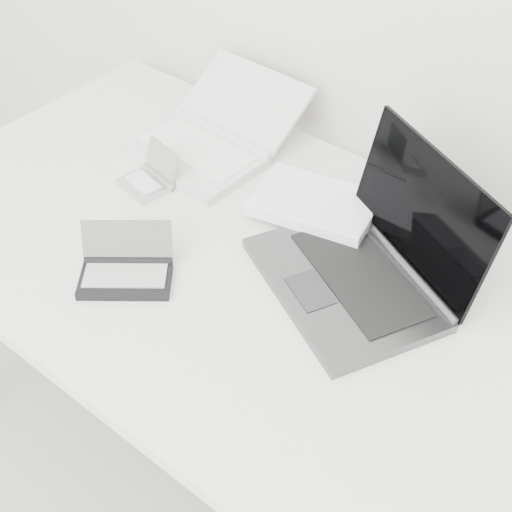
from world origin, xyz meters
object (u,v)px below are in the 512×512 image
Objects in this scene: laptop_large at (351,245)px; desk at (282,294)px; palmtop_charcoal at (126,270)px; netbook_open_white at (208,139)px.

desk is at bearing -95.39° from laptop_large.
palmtop_charcoal is (-0.21, -0.18, 0.06)m from desk.
laptop_large is 1.44× the size of netbook_open_white.
netbook_open_white is at bearing 73.05° from palmtop_charcoal.
netbook_open_white is 0.42m from palmtop_charcoal.
palmtop_charcoal is at bearing -108.14° from laptop_large.
laptop_large reaches higher than netbook_open_white.
netbook_open_white is at bearing -166.86° from laptop_large.
laptop_large is (0.07, 0.11, 0.08)m from desk.
laptop_large reaches higher than palmtop_charcoal.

